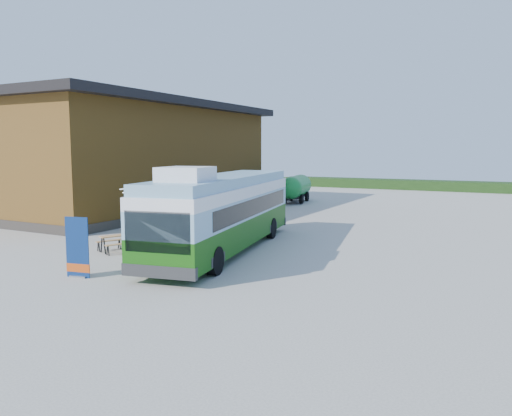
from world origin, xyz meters
The scene contains 10 objects.
ground centered at (0.00, 0.00, 0.00)m, with size 100.00×100.00×0.00m, color #BCB7AD.
barn centered at (-10.50, 10.00, 3.59)m, with size 9.60×21.20×7.50m.
hedge centered at (8.00, 38.00, 0.50)m, with size 40.00×3.00×1.00m, color #264419.
bus centered at (1.73, 0.54, 1.75)m, with size 4.80×12.20×3.67m.
awning centered at (-0.50, 0.27, 2.67)m, with size 3.45×4.74×0.53m.
banner centered at (-0.28, -5.48, 0.84)m, with size 0.88×0.30×2.05m.
picnic_table centered at (-2.22, -1.79, 0.52)m, with size 1.56×1.50×0.70m.
person_a centered at (0.65, 5.56, 0.98)m, with size 0.72×0.47×1.97m, color #999999.
person_b centered at (-3.07, 7.28, 0.88)m, with size 0.86×0.67×1.76m, color #999999.
slurry_tanker centered at (-3.34, 20.03, 1.24)m, with size 2.47×5.77×2.16m.
Camera 1 is at (12.58, -17.12, 4.26)m, focal length 35.00 mm.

